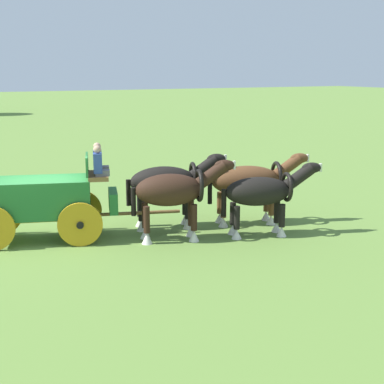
% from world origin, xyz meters
% --- Properties ---
extents(ground_plane, '(220.00, 220.00, 0.00)m').
position_xyz_m(ground_plane, '(0.00, 0.00, 0.00)').
color(ground_plane, olive).
extents(show_wagon, '(5.83, 2.66, 2.73)m').
position_xyz_m(show_wagon, '(0.16, -0.05, 1.21)').
color(show_wagon, '#236B2D').
rests_on(show_wagon, ground).
extents(draft_horse_rear_near, '(3.01, 1.50, 2.26)m').
position_xyz_m(draft_horse_rear_near, '(3.81, -0.51, 1.39)').
color(draft_horse_rear_near, black).
rests_on(draft_horse_rear_near, ground).
extents(draft_horse_rear_off, '(2.90, 1.45, 2.28)m').
position_xyz_m(draft_horse_rear_off, '(3.43, -1.75, 1.40)').
color(draft_horse_rear_off, '#331E14').
rests_on(draft_horse_rear_off, ground).
extents(draft_horse_lead_near, '(3.16, 1.54, 2.21)m').
position_xyz_m(draft_horse_lead_near, '(6.30, -1.28, 1.34)').
color(draft_horse_lead_near, brown).
rests_on(draft_horse_lead_near, ground).
extents(draft_horse_lead_off, '(2.91, 1.39, 2.13)m').
position_xyz_m(draft_horse_lead_off, '(5.93, -2.53, 1.27)').
color(draft_horse_lead_off, black).
rests_on(draft_horse_lead_off, ground).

